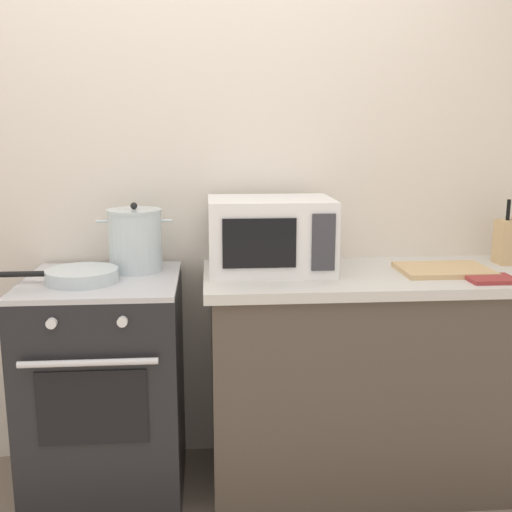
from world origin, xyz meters
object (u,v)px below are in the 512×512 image
Objects in this scene: oven_mitt at (491,279)px; cutting_board at (444,270)px; frying_pan at (80,276)px; stove at (107,389)px; microwave at (270,235)px; stock_pot at (135,240)px; knife_block at (512,241)px.

cutting_board is at bearing 127.91° from oven_mitt.
frying_pan is at bearing 176.01° from oven_mitt.
stove is 0.91m from microwave.
oven_mitt is (0.12, -0.16, -0.00)m from cutting_board.
stove is 5.11× the size of oven_mitt.
stock_pot is 1.70× the size of oven_mitt.
microwave is at bearing 173.68° from cutting_board.
microwave is at bearing -176.64° from knife_block.
stove is at bearing -175.34° from knife_block.
cutting_board is 0.39m from knife_block.
microwave is 1.79× the size of knife_block.
frying_pan is (-0.07, -0.05, 0.48)m from stove.
cutting_board is (0.70, -0.08, -0.14)m from microwave.
cutting_board is at bearing 0.05° from stove.
oven_mitt is (-0.23, -0.30, -0.09)m from knife_block.
microwave is 1.06m from knife_block.
cutting_board is (1.25, -0.13, -0.12)m from stock_pot.
stove is 2.56× the size of cutting_board.
knife_block is at bearing 6.04° from frying_pan.
frying_pan is 0.76m from microwave.
cutting_board is at bearing -6.32° from microwave.
stock_pot is at bearing -179.61° from knife_block.
stove is at bearing -179.95° from cutting_board.
frying_pan reaches higher than stove.
oven_mitt is at bearing -16.02° from microwave.
stove is 1.82m from knife_block.
knife_block reaches higher than stove.
cutting_board is at bearing -5.88° from stock_pot.
stove is 3.00× the size of stock_pot.
microwave is at bearing 9.83° from frying_pan.
stove is at bearing 36.17° from frying_pan.
frying_pan is at bearing -170.17° from microwave.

